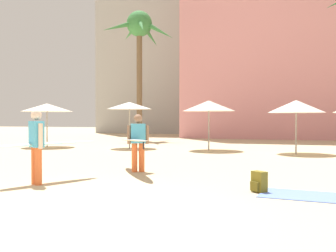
{
  "coord_description": "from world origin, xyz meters",
  "views": [
    {
      "loc": [
        3.57,
        -5.25,
        1.47
      ],
      "look_at": [
        -0.65,
        7.51,
        1.24
      ],
      "focal_mm": 42.02,
      "sensor_mm": 36.0,
      "label": 1
    }
  ],
  "objects_px": {
    "cafe_umbrella_2": "(296,106)",
    "cafe_umbrella_4": "(47,108)",
    "cafe_umbrella_0": "(129,106)",
    "person_mid_left": "(40,144)",
    "palm_tree_center": "(139,34)",
    "beach_towel": "(309,196)",
    "backpack": "(259,182)",
    "cafe_umbrella_3": "(209,106)",
    "person_mid_right": "(136,140)"
  },
  "relations": [
    {
      "from": "cafe_umbrella_4",
      "to": "beach_towel",
      "type": "xyz_separation_m",
      "value": [
        12.83,
        -9.8,
        -2.09
      ]
    },
    {
      "from": "cafe_umbrella_4",
      "to": "person_mid_left",
      "type": "bearing_deg",
      "value": -55.3
    },
    {
      "from": "person_mid_right",
      "to": "backpack",
      "type": "bearing_deg",
      "value": -146.2
    },
    {
      "from": "backpack",
      "to": "beach_towel",
      "type": "bearing_deg",
      "value": 124.0
    },
    {
      "from": "cafe_umbrella_0",
      "to": "beach_towel",
      "type": "height_order",
      "value": "cafe_umbrella_0"
    },
    {
      "from": "cafe_umbrella_0",
      "to": "cafe_umbrella_3",
      "type": "bearing_deg",
      "value": -1.18
    },
    {
      "from": "cafe_umbrella_0",
      "to": "beach_towel",
      "type": "relative_size",
      "value": 1.32
    },
    {
      "from": "cafe_umbrella_3",
      "to": "person_mid_left",
      "type": "bearing_deg",
      "value": -98.43
    },
    {
      "from": "palm_tree_center",
      "to": "cafe_umbrella_0",
      "type": "bearing_deg",
      "value": -71.42
    },
    {
      "from": "palm_tree_center",
      "to": "backpack",
      "type": "bearing_deg",
      "value": -60.76
    },
    {
      "from": "person_mid_right",
      "to": "palm_tree_center",
      "type": "bearing_deg",
      "value": -4.87
    },
    {
      "from": "cafe_umbrella_4",
      "to": "beach_towel",
      "type": "bearing_deg",
      "value": -37.38
    },
    {
      "from": "cafe_umbrella_3",
      "to": "beach_towel",
      "type": "distance_m",
      "value": 11.35
    },
    {
      "from": "person_mid_right",
      "to": "beach_towel",
      "type": "bearing_deg",
      "value": -142.06
    },
    {
      "from": "cafe_umbrella_0",
      "to": "person_mid_right",
      "type": "relative_size",
      "value": 0.88
    },
    {
      "from": "person_mid_left",
      "to": "beach_towel",
      "type": "bearing_deg",
      "value": -53.72
    },
    {
      "from": "palm_tree_center",
      "to": "beach_towel",
      "type": "xyz_separation_m",
      "value": [
        10.8,
        -17.72,
        -7.5
      ]
    },
    {
      "from": "cafe_umbrella_0",
      "to": "palm_tree_center",
      "type": "bearing_deg",
      "value": 108.58
    },
    {
      "from": "cafe_umbrella_3",
      "to": "cafe_umbrella_4",
      "type": "bearing_deg",
      "value": -176.49
    },
    {
      "from": "cafe_umbrella_2",
      "to": "cafe_umbrella_0",
      "type": "bearing_deg",
      "value": 174.77
    },
    {
      "from": "cafe_umbrella_0",
      "to": "cafe_umbrella_2",
      "type": "distance_m",
      "value": 8.11
    },
    {
      "from": "palm_tree_center",
      "to": "cafe_umbrella_4",
      "type": "height_order",
      "value": "palm_tree_center"
    },
    {
      "from": "beach_towel",
      "to": "cafe_umbrella_3",
      "type": "bearing_deg",
      "value": 112.15
    },
    {
      "from": "beach_towel",
      "to": "person_mid_left",
      "type": "height_order",
      "value": "person_mid_left"
    },
    {
      "from": "cafe_umbrella_2",
      "to": "beach_towel",
      "type": "relative_size",
      "value": 1.34
    },
    {
      "from": "palm_tree_center",
      "to": "backpack",
      "type": "xyz_separation_m",
      "value": [
        9.85,
        -17.6,
        -7.3
      ]
    },
    {
      "from": "palm_tree_center",
      "to": "cafe_umbrella_2",
      "type": "distance_m",
      "value": 14.34
    },
    {
      "from": "palm_tree_center",
      "to": "beach_towel",
      "type": "distance_m",
      "value": 22.06
    },
    {
      "from": "palm_tree_center",
      "to": "backpack",
      "type": "distance_m",
      "value": 21.45
    },
    {
      "from": "cafe_umbrella_2",
      "to": "cafe_umbrella_4",
      "type": "bearing_deg",
      "value": 179.43
    },
    {
      "from": "cafe_umbrella_3",
      "to": "backpack",
      "type": "xyz_separation_m",
      "value": [
        3.26,
        -10.21,
        -1.9
      ]
    },
    {
      "from": "cafe_umbrella_4",
      "to": "palm_tree_center",
      "type": "bearing_deg",
      "value": 75.62
    },
    {
      "from": "cafe_umbrella_0",
      "to": "cafe_umbrella_4",
      "type": "relative_size",
      "value": 0.88
    },
    {
      "from": "cafe_umbrella_3",
      "to": "person_mid_left",
      "type": "distance_m",
      "value": 10.88
    },
    {
      "from": "cafe_umbrella_0",
      "to": "cafe_umbrella_2",
      "type": "height_order",
      "value": "cafe_umbrella_0"
    },
    {
      "from": "backpack",
      "to": "cafe_umbrella_2",
      "type": "bearing_deg",
      "value": -142.66
    },
    {
      "from": "cafe_umbrella_0",
      "to": "person_mid_left",
      "type": "xyz_separation_m",
      "value": [
        2.55,
        -10.78,
        -1.25
      ]
    },
    {
      "from": "cafe_umbrella_4",
      "to": "backpack",
      "type": "distance_m",
      "value": 15.44
    },
    {
      "from": "cafe_umbrella_3",
      "to": "cafe_umbrella_0",
      "type": "bearing_deg",
      "value": 178.82
    },
    {
      "from": "cafe_umbrella_3",
      "to": "cafe_umbrella_4",
      "type": "distance_m",
      "value": 8.64
    },
    {
      "from": "backpack",
      "to": "cafe_umbrella_3",
      "type": "bearing_deg",
      "value": -120.89
    },
    {
      "from": "cafe_umbrella_3",
      "to": "person_mid_right",
      "type": "relative_size",
      "value": 0.93
    },
    {
      "from": "cafe_umbrella_3",
      "to": "beach_towel",
      "type": "height_order",
      "value": "cafe_umbrella_3"
    },
    {
      "from": "person_mid_left",
      "to": "cafe_umbrella_3",
      "type": "bearing_deg",
      "value": 24.23
    },
    {
      "from": "beach_towel",
      "to": "backpack",
      "type": "xyz_separation_m",
      "value": [
        -0.94,
        0.12,
        0.19
      ]
    },
    {
      "from": "cafe_umbrella_0",
      "to": "beach_towel",
      "type": "bearing_deg",
      "value": -51.31
    },
    {
      "from": "cafe_umbrella_3",
      "to": "person_mid_left",
      "type": "xyz_separation_m",
      "value": [
        -1.58,
        -10.7,
        -1.19
      ]
    },
    {
      "from": "cafe_umbrella_0",
      "to": "person_mid_left",
      "type": "relative_size",
      "value": 0.87
    },
    {
      "from": "cafe_umbrella_3",
      "to": "person_mid_right",
      "type": "bearing_deg",
      "value": -91.64
    },
    {
      "from": "cafe_umbrella_2",
      "to": "cafe_umbrella_4",
      "type": "relative_size",
      "value": 0.89
    }
  ]
}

